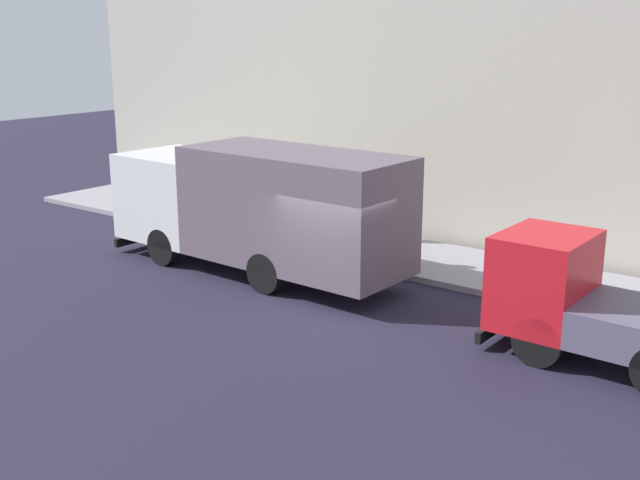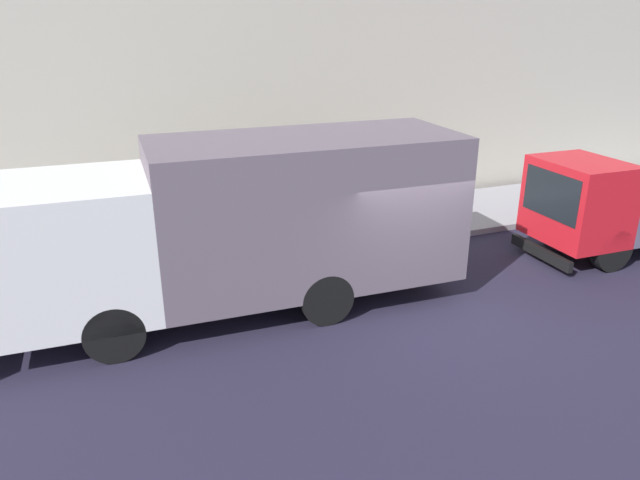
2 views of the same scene
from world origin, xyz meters
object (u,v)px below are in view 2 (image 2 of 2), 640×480
Objects in this scene: large_utility_truck at (244,221)px; pedestrian_third at (239,194)px; pedestrian_standing at (331,208)px; small_flatbed_truck at (614,209)px; pedestrian_walking at (218,217)px; traffic_cone_orange at (55,269)px.

large_utility_truck reaches higher than pedestrian_third.
pedestrian_standing is at bearing -48.26° from large_utility_truck.
small_flatbed_truck is 9.06m from pedestrian_third.
pedestrian_standing is at bearing -54.56° from pedestrian_walking.
large_utility_truck is 5.13× the size of pedestrian_standing.
small_flatbed_truck is 3.19× the size of pedestrian_walking.
traffic_cone_orange is at bearing 65.23° from pedestrian_standing.
large_utility_truck is 1.68× the size of small_flatbed_truck.
small_flatbed_truck is 3.06× the size of pedestrian_standing.
small_flatbed_truck is 12.59m from traffic_cone_orange.
large_utility_truck is at bearing -55.82° from pedestrian_third.
large_utility_truck is at bearing -122.94° from traffic_cone_orange.
large_utility_truck reaches higher than traffic_cone_orange.
pedestrian_walking is (3.13, 8.76, -0.09)m from small_flatbed_truck.
large_utility_truck is 8.87m from small_flatbed_truck.
pedestrian_walking is (2.77, -0.07, -0.80)m from large_utility_truck.
small_flatbed_truck reaches higher than pedestrian_walking.
traffic_cone_orange is (2.61, 12.30, -0.64)m from small_flatbed_truck.
pedestrian_standing is at bearing -89.73° from traffic_cone_orange.
pedestrian_third is at bearing -67.89° from traffic_cone_orange.
large_utility_truck is 4.84× the size of pedestrian_third.
pedestrian_walking is 1.51m from pedestrian_third.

